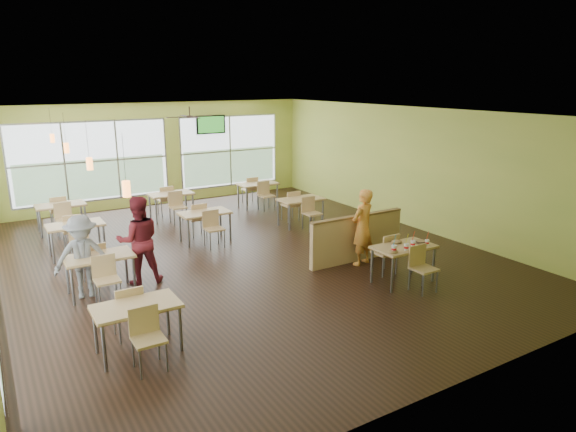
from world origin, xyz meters
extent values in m
plane|color=black|center=(0.00, 0.00, 0.00)|extent=(12.00, 12.00, 0.00)
plane|color=white|center=(0.00, 0.00, 3.20)|extent=(12.00, 12.00, 0.00)
cube|color=#CFD054|center=(0.00, 6.00, 1.60)|extent=(10.00, 0.04, 3.20)
cube|color=#CFD054|center=(0.00, -6.00, 1.60)|extent=(10.00, 0.04, 3.20)
cube|color=#CFD054|center=(5.00, 0.00, 1.60)|extent=(0.04, 12.00, 3.20)
cube|color=white|center=(-2.00, 5.98, 1.53)|extent=(4.50, 0.02, 2.35)
cube|color=white|center=(2.50, 5.98, 1.53)|extent=(3.50, 0.02, 2.35)
cube|color=#B7BABC|center=(0.25, 5.97, 0.35)|extent=(8.00, 0.04, 0.05)
cube|color=tan|center=(2.00, -3.00, 0.73)|extent=(1.20, 0.70, 0.04)
cube|color=brown|center=(2.00, -3.00, 0.70)|extent=(1.22, 0.71, 0.01)
cylinder|color=slate|center=(1.46, -3.29, 0.35)|extent=(0.05, 0.05, 0.71)
cylinder|color=slate|center=(2.54, -3.29, 0.35)|extent=(0.05, 0.05, 0.71)
cylinder|color=slate|center=(1.46, -2.71, 0.35)|extent=(0.05, 0.05, 0.71)
cylinder|color=slate|center=(2.54, -2.71, 0.35)|extent=(0.05, 0.05, 0.71)
cube|color=tan|center=(2.00, -2.45, 0.45)|extent=(0.42, 0.42, 0.04)
cube|color=tan|center=(2.00, -2.26, 0.67)|extent=(0.42, 0.04, 0.40)
cube|color=tan|center=(2.00, -3.55, 0.45)|extent=(0.42, 0.42, 0.04)
cube|color=tan|center=(2.00, -3.74, 0.67)|extent=(0.42, 0.04, 0.40)
cube|color=tan|center=(2.00, -1.55, 0.50)|extent=(2.40, 0.12, 1.00)
cube|color=brown|center=(2.00, -1.55, 1.02)|extent=(2.40, 0.14, 0.04)
cube|color=tan|center=(-3.20, -3.00, 0.73)|extent=(1.20, 0.70, 0.04)
cube|color=brown|center=(-3.20, -3.00, 0.70)|extent=(1.22, 0.71, 0.01)
cylinder|color=slate|center=(-3.74, -3.29, 0.35)|extent=(0.05, 0.05, 0.71)
cylinder|color=slate|center=(-2.66, -3.29, 0.35)|extent=(0.05, 0.05, 0.71)
cylinder|color=slate|center=(-3.74, -2.71, 0.35)|extent=(0.05, 0.05, 0.71)
cylinder|color=slate|center=(-2.66, -2.71, 0.35)|extent=(0.05, 0.05, 0.71)
cube|color=tan|center=(-3.20, -2.45, 0.45)|extent=(0.42, 0.42, 0.04)
cube|color=tan|center=(-3.20, -2.26, 0.67)|extent=(0.42, 0.04, 0.40)
cube|color=tan|center=(-3.20, -3.55, 0.45)|extent=(0.42, 0.42, 0.04)
cube|color=tan|center=(-3.20, -3.74, 0.67)|extent=(0.42, 0.04, 0.40)
cube|color=tan|center=(-3.20, -0.50, 0.73)|extent=(1.20, 0.70, 0.04)
cube|color=brown|center=(-3.20, -0.50, 0.70)|extent=(1.22, 0.71, 0.01)
cylinder|color=slate|center=(-3.74, -0.79, 0.35)|extent=(0.05, 0.05, 0.71)
cylinder|color=slate|center=(-2.66, -0.79, 0.35)|extent=(0.05, 0.05, 0.71)
cylinder|color=slate|center=(-3.74, -0.21, 0.35)|extent=(0.05, 0.05, 0.71)
cylinder|color=slate|center=(-2.66, -0.21, 0.35)|extent=(0.05, 0.05, 0.71)
cube|color=tan|center=(-3.20, 0.05, 0.45)|extent=(0.42, 0.42, 0.04)
cube|color=tan|center=(-3.20, 0.24, 0.67)|extent=(0.42, 0.04, 0.40)
cube|color=tan|center=(-3.20, -1.05, 0.45)|extent=(0.42, 0.42, 0.04)
cube|color=tan|center=(-3.20, -1.24, 0.67)|extent=(0.42, 0.04, 0.40)
cube|color=tan|center=(-3.20, 2.00, 0.73)|extent=(1.20, 0.70, 0.04)
cube|color=brown|center=(-3.20, 2.00, 0.70)|extent=(1.22, 0.71, 0.01)
cylinder|color=slate|center=(-3.74, 1.71, 0.35)|extent=(0.05, 0.05, 0.71)
cylinder|color=slate|center=(-2.66, 1.71, 0.35)|extent=(0.05, 0.05, 0.71)
cylinder|color=slate|center=(-3.74, 2.29, 0.35)|extent=(0.05, 0.05, 0.71)
cylinder|color=slate|center=(-2.66, 2.29, 0.35)|extent=(0.05, 0.05, 0.71)
cube|color=tan|center=(-3.20, 2.55, 0.45)|extent=(0.42, 0.42, 0.04)
cube|color=tan|center=(-3.20, 2.74, 0.67)|extent=(0.42, 0.04, 0.40)
cube|color=tan|center=(-3.20, 1.45, 0.45)|extent=(0.42, 0.42, 0.04)
cube|color=tan|center=(-3.20, 1.26, 0.67)|extent=(0.42, 0.04, 0.40)
cube|color=tan|center=(-3.20, 4.20, 0.73)|extent=(1.20, 0.70, 0.04)
cube|color=brown|center=(-3.20, 4.20, 0.70)|extent=(1.22, 0.71, 0.01)
cylinder|color=slate|center=(-3.74, 3.91, 0.35)|extent=(0.05, 0.05, 0.71)
cylinder|color=slate|center=(-2.66, 3.91, 0.35)|extent=(0.05, 0.05, 0.71)
cylinder|color=slate|center=(-3.74, 4.49, 0.35)|extent=(0.05, 0.05, 0.71)
cylinder|color=slate|center=(-2.66, 4.49, 0.35)|extent=(0.05, 0.05, 0.71)
cube|color=tan|center=(-3.20, 4.75, 0.45)|extent=(0.42, 0.42, 0.04)
cube|color=tan|center=(-3.20, 4.94, 0.67)|extent=(0.42, 0.04, 0.40)
cube|color=tan|center=(-3.20, 3.65, 0.45)|extent=(0.42, 0.42, 0.04)
cube|color=tan|center=(-3.20, 3.46, 0.67)|extent=(0.42, 0.04, 0.40)
cube|color=tan|center=(-0.30, 1.50, 0.73)|extent=(1.20, 0.70, 0.04)
cube|color=brown|center=(-0.30, 1.50, 0.70)|extent=(1.22, 0.71, 0.01)
cylinder|color=slate|center=(-0.84, 1.21, 0.35)|extent=(0.05, 0.05, 0.71)
cylinder|color=slate|center=(0.24, 1.21, 0.35)|extent=(0.05, 0.05, 0.71)
cylinder|color=slate|center=(-0.84, 1.79, 0.35)|extent=(0.05, 0.05, 0.71)
cylinder|color=slate|center=(0.24, 1.79, 0.35)|extent=(0.05, 0.05, 0.71)
cube|color=tan|center=(-0.30, 2.05, 0.45)|extent=(0.42, 0.42, 0.04)
cube|color=tan|center=(-0.30, 2.24, 0.67)|extent=(0.42, 0.04, 0.40)
cube|color=tan|center=(-0.30, 0.95, 0.45)|extent=(0.42, 0.42, 0.04)
cube|color=tan|center=(-0.30, 0.76, 0.67)|extent=(0.42, 0.04, 0.40)
cube|color=tan|center=(-0.30, 4.00, 0.73)|extent=(1.20, 0.70, 0.04)
cube|color=brown|center=(-0.30, 4.00, 0.70)|extent=(1.22, 0.71, 0.01)
cylinder|color=slate|center=(-0.84, 3.71, 0.35)|extent=(0.05, 0.05, 0.71)
cylinder|color=slate|center=(0.24, 3.71, 0.35)|extent=(0.05, 0.05, 0.71)
cylinder|color=slate|center=(-0.84, 4.29, 0.35)|extent=(0.05, 0.05, 0.71)
cylinder|color=slate|center=(0.24, 4.29, 0.35)|extent=(0.05, 0.05, 0.71)
cube|color=tan|center=(-0.30, 4.55, 0.45)|extent=(0.42, 0.42, 0.04)
cube|color=tan|center=(-0.30, 4.74, 0.67)|extent=(0.42, 0.04, 0.40)
cube|color=tan|center=(-0.30, 3.45, 0.45)|extent=(0.42, 0.42, 0.04)
cube|color=tan|center=(-0.30, 3.26, 0.67)|extent=(0.42, 0.04, 0.40)
cube|color=tan|center=(2.50, 1.50, 0.73)|extent=(1.20, 0.70, 0.04)
cube|color=brown|center=(2.50, 1.50, 0.70)|extent=(1.22, 0.71, 0.01)
cylinder|color=slate|center=(1.96, 1.21, 0.35)|extent=(0.05, 0.05, 0.71)
cylinder|color=slate|center=(3.04, 1.21, 0.35)|extent=(0.05, 0.05, 0.71)
cylinder|color=slate|center=(1.96, 1.79, 0.35)|extent=(0.05, 0.05, 0.71)
cylinder|color=slate|center=(3.04, 1.79, 0.35)|extent=(0.05, 0.05, 0.71)
cube|color=tan|center=(2.50, 2.05, 0.45)|extent=(0.42, 0.42, 0.04)
cube|color=tan|center=(2.50, 2.24, 0.67)|extent=(0.42, 0.04, 0.40)
cube|color=tan|center=(2.50, 0.95, 0.45)|extent=(0.42, 0.42, 0.04)
cube|color=tan|center=(2.50, 0.76, 0.67)|extent=(0.42, 0.04, 0.40)
cube|color=tan|center=(2.50, 4.00, 0.73)|extent=(1.20, 0.70, 0.04)
cube|color=brown|center=(2.50, 4.00, 0.70)|extent=(1.22, 0.71, 0.01)
cylinder|color=slate|center=(1.96, 3.71, 0.35)|extent=(0.05, 0.05, 0.71)
cylinder|color=slate|center=(3.04, 3.71, 0.35)|extent=(0.05, 0.05, 0.71)
cylinder|color=slate|center=(1.96, 4.29, 0.35)|extent=(0.05, 0.05, 0.71)
cylinder|color=slate|center=(3.04, 4.29, 0.35)|extent=(0.05, 0.05, 0.71)
cube|color=tan|center=(2.50, 4.55, 0.45)|extent=(0.42, 0.42, 0.04)
cube|color=tan|center=(2.50, 4.74, 0.67)|extent=(0.42, 0.04, 0.40)
cube|color=tan|center=(2.50, 3.45, 0.45)|extent=(0.42, 0.42, 0.04)
cube|color=tan|center=(2.50, 3.26, 0.67)|extent=(0.42, 0.04, 0.40)
cylinder|color=#2D2119|center=(-3.20, -3.00, 2.85)|extent=(0.01, 0.01, 0.70)
cylinder|color=orange|center=(-3.20, -3.00, 2.45)|extent=(0.11, 0.11, 0.22)
cylinder|color=#2D2119|center=(-3.20, -0.50, 2.85)|extent=(0.01, 0.01, 0.70)
cylinder|color=orange|center=(-3.20, -0.50, 2.45)|extent=(0.11, 0.11, 0.22)
cylinder|color=#2D2119|center=(-3.20, 2.00, 2.85)|extent=(0.01, 0.01, 0.70)
cylinder|color=orange|center=(-3.20, 2.00, 2.45)|extent=(0.11, 0.11, 0.22)
cylinder|color=#2D2119|center=(-3.20, 4.20, 2.85)|extent=(0.01, 0.01, 0.70)
cylinder|color=orange|center=(-3.20, 4.20, 2.45)|extent=(0.11, 0.11, 0.22)
cylinder|color=#2D2119|center=(0.00, 3.00, 3.08)|extent=(0.03, 0.03, 0.24)
cylinder|color=#2D2119|center=(0.00, 3.00, 2.94)|extent=(0.16, 0.16, 0.06)
cube|color=#2D2119|center=(0.35, 3.00, 2.94)|extent=(0.55, 0.10, 0.01)
cube|color=#2D2119|center=(0.00, 3.35, 2.94)|extent=(0.10, 0.55, 0.01)
cube|color=#2D2119|center=(-0.35, 3.00, 2.94)|extent=(0.55, 0.10, 0.01)
cube|color=#2D2119|center=(0.00, 2.65, 2.94)|extent=(0.10, 0.55, 0.01)
cube|color=black|center=(1.80, 5.90, 2.45)|extent=(1.00, 0.06, 0.60)
cube|color=green|center=(1.80, 5.87, 2.45)|extent=(0.90, 0.01, 0.52)
imported|color=orange|center=(1.96, -1.78, 0.83)|extent=(0.69, 0.55, 1.66)
imported|color=maroon|center=(-2.41, -0.34, 0.87)|extent=(0.94, 0.78, 1.74)
imported|color=slate|center=(-3.48, -0.49, 0.77)|extent=(1.07, 0.70, 1.55)
cone|color=white|center=(1.56, -3.19, 0.82)|extent=(0.10, 0.10, 0.13)
cylinder|color=red|center=(1.56, -3.19, 0.82)|extent=(0.09, 0.09, 0.04)
cylinder|color=white|center=(1.56, -3.19, 0.89)|extent=(0.10, 0.10, 0.01)
cylinder|color=#2DA6EB|center=(1.56, -3.19, 1.00)|extent=(0.02, 0.06, 0.24)
cone|color=white|center=(1.83, -3.23, 0.81)|extent=(0.09, 0.09, 0.13)
cylinder|color=red|center=(1.83, -3.23, 0.82)|extent=(0.09, 0.09, 0.04)
cylinder|color=white|center=(1.83, -3.23, 0.88)|extent=(0.10, 0.10, 0.01)
cylinder|color=yellow|center=(1.83, -3.23, 0.99)|extent=(0.03, 0.06, 0.23)
cone|color=white|center=(2.08, -3.15, 0.81)|extent=(0.09, 0.09, 0.13)
cylinder|color=red|center=(2.08, -3.15, 0.82)|extent=(0.09, 0.09, 0.04)
cylinder|color=white|center=(2.08, -3.15, 0.88)|extent=(0.10, 0.10, 0.01)
cylinder|color=red|center=(2.08, -3.15, 0.99)|extent=(0.03, 0.06, 0.23)
cone|color=white|center=(2.39, -3.22, 0.81)|extent=(0.08, 0.08, 0.11)
cylinder|color=red|center=(2.39, -3.22, 0.81)|extent=(0.08, 0.08, 0.03)
cylinder|color=white|center=(2.39, -3.22, 0.87)|extent=(0.09, 0.09, 0.01)
cylinder|color=red|center=(2.39, -3.22, 0.97)|extent=(0.02, 0.05, 0.20)
cylinder|color=black|center=(2.40, -3.04, 0.76)|extent=(0.18, 0.18, 0.01)
torus|color=black|center=(2.40, -3.04, 0.79)|extent=(0.21, 0.21, 0.02)
cone|color=#A88B51|center=(2.40, -3.04, 0.78)|extent=(0.21, 0.21, 0.04)
cylinder|color=#A8010E|center=(2.41, -3.18, 0.76)|extent=(0.06, 0.06, 0.03)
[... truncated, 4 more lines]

